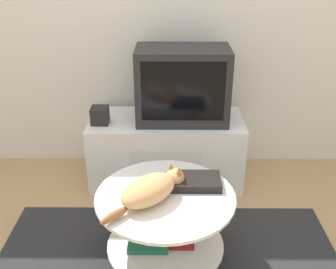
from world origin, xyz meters
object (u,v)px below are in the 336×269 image
speaker (100,115)px  cat (151,189)px  tv (182,85)px  dvd_box (195,181)px

speaker → cat: (0.39, -0.83, -0.05)m
tv → speaker: bearing=-173.2°
tv → dvd_box: 0.81m
dvd_box → cat: (-0.23, -0.14, 0.04)m
speaker → dvd_box: 0.93m
tv → cat: tv is taller
tv → speaker: (-0.56, -0.07, -0.20)m
speaker → tv: bearing=6.8°
tv → cat: (-0.18, -0.89, -0.24)m
speaker → dvd_box: size_ratio=0.42×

